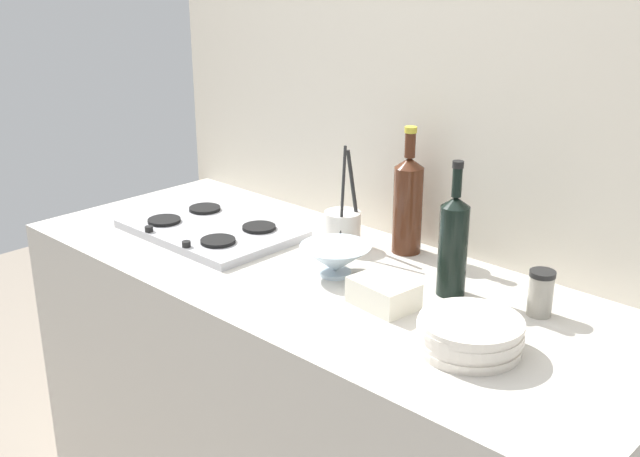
# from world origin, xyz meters

# --- Properties ---
(counter_block) EXTENTS (1.80, 0.70, 0.90)m
(counter_block) POSITION_xyz_m (0.00, 0.00, 0.45)
(counter_block) COLOR beige
(counter_block) RESTS_ON ground
(backsplash_panel) EXTENTS (1.90, 0.06, 2.20)m
(backsplash_panel) POSITION_xyz_m (0.00, 0.38, 1.10)
(backsplash_panel) COLOR beige
(backsplash_panel) RESTS_ON ground
(stovetop_hob) EXTENTS (0.50, 0.34, 0.04)m
(stovetop_hob) POSITION_xyz_m (-0.43, -0.01, 0.91)
(stovetop_hob) COLOR #B2B2B7
(stovetop_hob) RESTS_ON counter_block
(plate_stack) EXTENTS (0.22, 0.22, 0.07)m
(plate_stack) POSITION_xyz_m (0.51, -0.09, 0.94)
(plate_stack) COLOR silver
(plate_stack) RESTS_ON counter_block
(wine_bottle_leftmost) EXTENTS (0.07, 0.07, 0.33)m
(wine_bottle_leftmost) POSITION_xyz_m (0.32, 0.12, 1.03)
(wine_bottle_leftmost) COLOR black
(wine_bottle_leftmost) RESTS_ON counter_block
(wine_bottle_mid_left) EXTENTS (0.08, 0.08, 0.35)m
(wine_bottle_mid_left) POSITION_xyz_m (0.07, 0.27, 1.04)
(wine_bottle_mid_left) COLOR #472314
(wine_bottle_mid_left) RESTS_ON counter_block
(mixing_bowl) EXTENTS (0.18, 0.18, 0.08)m
(mixing_bowl) POSITION_xyz_m (0.04, 0.01, 0.94)
(mixing_bowl) COLOR silver
(mixing_bowl) RESTS_ON counter_block
(butter_dish) EXTENTS (0.16, 0.12, 0.06)m
(butter_dish) POSITION_xyz_m (0.24, -0.04, 0.93)
(butter_dish) COLOR silver
(butter_dish) RESTS_ON counter_block
(utensil_crock) EXTENTS (0.10, 0.10, 0.29)m
(utensil_crock) POSITION_xyz_m (-0.08, 0.18, 0.95)
(utensil_crock) COLOR silver
(utensil_crock) RESTS_ON counter_block
(condiment_jar_front) EXTENTS (0.06, 0.06, 0.11)m
(condiment_jar_front) POSITION_xyz_m (0.53, 0.16, 0.95)
(condiment_jar_front) COLOR #9E998C
(condiment_jar_front) RESTS_ON counter_block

